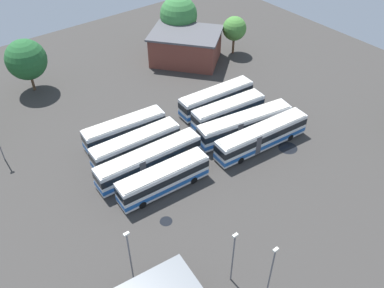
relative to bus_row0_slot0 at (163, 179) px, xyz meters
name	(u,v)px	position (x,y,z in m)	size (l,w,h in m)	color
ground_plane	(193,144)	(8.38, 4.78, -1.86)	(95.85, 95.85, 0.00)	#383533
bus_row0_slot0	(163,179)	(0.00, 0.00, 0.00)	(12.26, 3.40, 3.51)	silver
bus_row0_slot1	(149,161)	(0.39, 3.89, 0.00)	(14.83, 3.39, 3.51)	silver
bus_row0_slot2	(136,145)	(0.74, 7.58, 0.00)	(12.80, 3.28, 3.51)	silver
bus_row0_slot3	(125,130)	(1.25, 11.46, 0.00)	(12.15, 3.76, 3.51)	silver
bus_row1_slot0	(261,137)	(15.58, -1.58, 0.00)	(14.88, 3.88, 3.51)	silver
bus_row1_slot1	(244,125)	(15.65, 1.91, 0.00)	(14.94, 5.10, 3.51)	silver
bus_row1_slot2	(228,112)	(15.97, 5.79, 0.00)	(12.00, 3.86, 3.51)	silver
bus_row1_slot3	(216,98)	(16.88, 9.60, 0.00)	(12.88, 3.52, 3.51)	silver
depot_building	(186,46)	(22.68, 25.24, 1.01)	(15.28, 15.73, 5.69)	brown
lamp_post_mid_lot	(233,256)	(-1.94, -14.73, 2.23)	(0.56, 0.28, 7.35)	slate
lamp_post_by_building	(130,255)	(-9.84, -8.63, 2.35)	(0.56, 0.28, 7.60)	slate
lamp_post_far_corner	(271,272)	(-0.47, -18.31, 2.46)	(0.56, 0.28, 7.82)	slate
tree_northeast	(26,60)	(-4.02, 32.87, 3.88)	(6.64, 6.64, 9.06)	brown
tree_west_edge	(234,29)	(31.76, 21.97, 3.18)	(4.50, 4.50, 7.32)	brown
tree_northwest	(179,15)	(25.40, 31.04, 4.52)	(7.21, 7.21, 9.98)	brown
puddle_centre_drain	(166,221)	(-2.81, -4.42, -1.85)	(1.51, 1.51, 0.01)	black
puddle_front_lane	(288,148)	(18.52, -4.20, -1.85)	(2.72, 2.72, 0.01)	black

